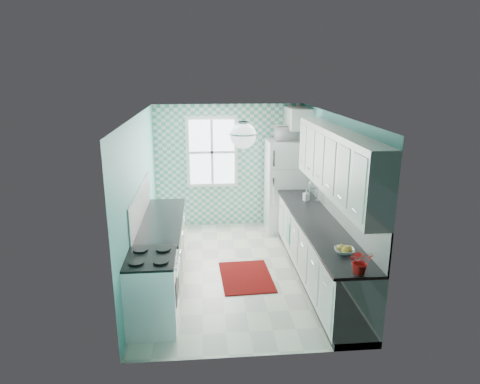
{
  "coord_description": "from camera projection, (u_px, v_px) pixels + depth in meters",
  "views": [
    {
      "loc": [
        -0.52,
        -6.34,
        3.14
      ],
      "look_at": [
        0.05,
        0.25,
        1.25
      ],
      "focal_mm": 32.0,
      "sensor_mm": 36.0,
      "label": 1
    }
  ],
  "objects": [
    {
      "name": "base_cabinets_right",
      "position": [
        318.0,
        252.0,
        6.57
      ],
      "size": [
        0.6,
        3.6,
        0.9
      ],
      "primitive_type": "cube",
      "color": "white",
      "rests_on": "floor"
    },
    {
      "name": "ceiling",
      "position": [
        238.0,
        115.0,
        6.29
      ],
      "size": [
        3.0,
        4.4,
        0.02
      ],
      "primitive_type": "cube",
      "color": "white",
      "rests_on": "wall_back"
    },
    {
      "name": "stove",
      "position": [
        153.0,
        290.0,
        5.35
      ],
      "size": [
        0.62,
        0.77,
        0.93
      ],
      "rotation": [
        0.0,
        0.0,
        -0.03
      ],
      "color": "white",
      "rests_on": "floor"
    },
    {
      "name": "backsplash_left",
      "position": [
        141.0,
        204.0,
        6.45
      ],
      "size": [
        0.02,
        2.15,
        0.51
      ],
      "primitive_type": "cube",
      "color": "white",
      "rests_on": "wall_left"
    },
    {
      "name": "soap_bottle",
      "position": [
        306.0,
        195.0,
        7.45
      ],
      "size": [
        0.12,
        0.12,
        0.2
      ],
      "primitive_type": "imported",
      "rotation": [
        0.0,
        0.0,
        0.35
      ],
      "color": "#85A9B6",
      "rests_on": "countertop_right"
    },
    {
      "name": "wall_front",
      "position": [
        255.0,
        256.0,
        4.52
      ],
      "size": [
        3.0,
        0.02,
        2.5
      ],
      "primitive_type": "cube",
      "color": "#60B8B0",
      "rests_on": "floor"
    },
    {
      "name": "ceiling_light",
      "position": [
        243.0,
        135.0,
        5.57
      ],
      "size": [
        0.34,
        0.34,
        0.35
      ],
      "color": "silver",
      "rests_on": "ceiling"
    },
    {
      "name": "fruit_bowl",
      "position": [
        344.0,
        251.0,
        5.33
      ],
      "size": [
        0.29,
        0.29,
        0.06
      ],
      "primitive_type": "imported",
      "rotation": [
        0.0,
        0.0,
        -0.16
      ],
      "color": "white",
      "rests_on": "countertop_right"
    },
    {
      "name": "wall_back",
      "position": [
        229.0,
        166.0,
        8.75
      ],
      "size": [
        3.0,
        0.02,
        2.5
      ],
      "primitive_type": "cube",
      "color": "#60B8B0",
      "rests_on": "floor"
    },
    {
      "name": "floor",
      "position": [
        238.0,
        270.0,
        6.98
      ],
      "size": [
        3.0,
        4.4,
        0.02
      ],
      "primitive_type": "cube",
      "color": "silver",
      "rests_on": "ground"
    },
    {
      "name": "upper_cabinet_fridge",
      "position": [
        298.0,
        118.0,
        8.22
      ],
      "size": [
        0.4,
        0.74,
        0.4
      ],
      "primitive_type": "cube",
      "color": "silver",
      "rests_on": "wall_right"
    },
    {
      "name": "dish_towel",
      "position": [
        288.0,
        232.0,
        7.29
      ],
      "size": [
        0.09,
        0.24,
        0.37
      ],
      "primitive_type": "cube",
      "rotation": [
        0.0,
        0.0,
        0.31
      ],
      "color": "teal",
      "rests_on": "base_cabinets_right"
    },
    {
      "name": "upper_cabinets_right",
      "position": [
        336.0,
        162.0,
        5.99
      ],
      "size": [
        0.33,
        3.2,
        0.9
      ],
      "primitive_type": "cube",
      "color": "silver",
      "rests_on": "wall_right"
    },
    {
      "name": "potted_plant",
      "position": [
        361.0,
        261.0,
        4.76
      ],
      "size": [
        0.29,
        0.26,
        0.29
      ],
      "primitive_type": "imported",
      "rotation": [
        0.0,
        0.0,
        -0.14
      ],
      "color": "#A70C0D",
      "rests_on": "countertop_right"
    },
    {
      "name": "sink",
      "position": [
        305.0,
        204.0,
        7.34
      ],
      "size": [
        0.56,
        0.47,
        0.53
      ],
      "rotation": [
        0.0,
        0.0,
        -0.01
      ],
      "color": "silver",
      "rests_on": "countertop_right"
    },
    {
      "name": "countertop_left",
      "position": [
        162.0,
        220.0,
        6.55
      ],
      "size": [
        0.63,
        2.15,
        0.04
      ],
      "primitive_type": "cube",
      "color": "black",
      "rests_on": "base_cabinets_left"
    },
    {
      "name": "countertop_right",
      "position": [
        319.0,
        223.0,
        6.44
      ],
      "size": [
        0.63,
        3.6,
        0.04
      ],
      "primitive_type": "cube",
      "color": "black",
      "rests_on": "base_cabinets_right"
    },
    {
      "name": "microwave",
      "position": [
        288.0,
        133.0,
        8.24
      ],
      "size": [
        0.5,
        0.35,
        0.27
      ],
      "primitive_type": "imported",
      "rotation": [
        0.0,
        0.0,
        3.12
      ],
      "color": "white",
      "rests_on": "fridge"
    },
    {
      "name": "accent_wall",
      "position": [
        229.0,
        166.0,
        8.73
      ],
      "size": [
        3.0,
        0.01,
        2.5
      ],
      "primitive_type": "cube",
      "color": "#52AC94",
      "rests_on": "wall_back"
    },
    {
      "name": "rug",
      "position": [
        246.0,
        277.0,
        6.72
      ],
      "size": [
        0.83,
        1.15,
        0.02
      ],
      "primitive_type": "cube",
      "rotation": [
        0.0,
        0.0,
        0.04
      ],
      "color": "#61190D",
      "rests_on": "floor"
    },
    {
      "name": "wall_right",
      "position": [
        333.0,
        194.0,
        6.76
      ],
      "size": [
        0.02,
        4.4,
        2.5
      ],
      "primitive_type": "cube",
      "color": "#60B8B0",
      "rests_on": "floor"
    },
    {
      "name": "fridge",
      "position": [
        286.0,
        186.0,
        8.53
      ],
      "size": [
        0.8,
        0.79,
        1.83
      ],
      "rotation": [
        0.0,
        0.0,
        -0.05
      ],
      "color": "white",
      "rests_on": "floor"
    },
    {
      "name": "base_cabinets_left",
      "position": [
        162.0,
        249.0,
        6.68
      ],
      "size": [
        0.6,
        2.15,
        0.9
      ],
      "primitive_type": "cube",
      "color": "white",
      "rests_on": "floor"
    },
    {
      "name": "backsplash_right",
      "position": [
        339.0,
        205.0,
        6.39
      ],
      "size": [
        0.02,
        3.6,
        0.51
      ],
      "primitive_type": "cube",
      "color": "white",
      "rests_on": "wall_right"
    },
    {
      "name": "window",
      "position": [
        212.0,
        152.0,
        8.59
      ],
      "size": [
        1.04,
        0.05,
        1.44
      ],
      "color": "white",
      "rests_on": "wall_back"
    },
    {
      "name": "wall_left",
      "position": [
        140.0,
        199.0,
        6.51
      ],
      "size": [
        0.02,
        4.4,
        2.5
      ],
      "primitive_type": "cube",
      "color": "#60B8B0",
      "rests_on": "floor"
    }
  ]
}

